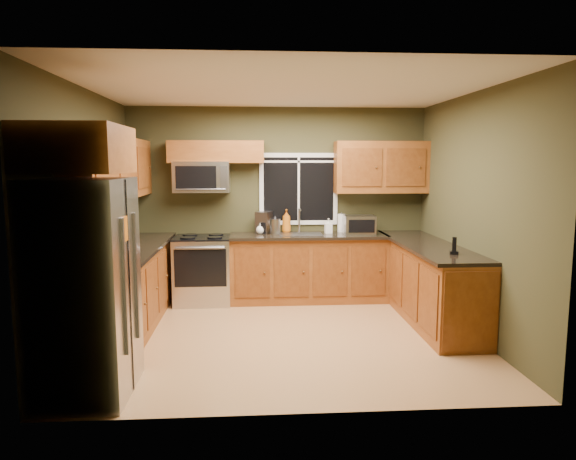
{
  "coord_description": "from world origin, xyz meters",
  "views": [
    {
      "loc": [
        -0.35,
        -5.52,
        1.92
      ],
      "look_at": [
        0.05,
        0.35,
        1.15
      ],
      "focal_mm": 32.0,
      "sensor_mm": 36.0,
      "label": 1
    }
  ],
  "objects": [
    {
      "name": "upper_cabinet_over_fridge",
      "position": [
        -1.74,
        -1.3,
        2.03
      ],
      "size": [
        0.72,
        0.9,
        0.38
      ],
      "primitive_type": "cube",
      "color": "brown",
      "rests_on": "left_wall"
    },
    {
      "name": "sink",
      "position": [
        0.3,
        1.49,
        0.95
      ],
      "size": [
        0.6,
        0.42,
        0.36
      ],
      "color": "slate",
      "rests_on": "countertop_back"
    },
    {
      "name": "refrigerator",
      "position": [
        -1.74,
        -1.3,
        0.9
      ],
      "size": [
        0.74,
        0.9,
        1.8
      ],
      "color": "#B7B7BC",
      "rests_on": "ground"
    },
    {
      "name": "window",
      "position": [
        0.3,
        1.78,
        1.55
      ],
      "size": [
        1.12,
        0.03,
        1.02
      ],
      "color": "white",
      "rests_on": "back_wall"
    },
    {
      "name": "floor",
      "position": [
        0.0,
        0.0,
        0.0
      ],
      "size": [
        4.2,
        4.2,
        0.0
      ],
      "primitive_type": "plane",
      "color": "#B27F4E",
      "rests_on": "ground"
    },
    {
      "name": "cordless_phone",
      "position": [
        1.81,
        -0.19,
        1.0
      ],
      "size": [
        0.11,
        0.11,
        0.19
      ],
      "color": "black",
      "rests_on": "countertop_peninsula"
    },
    {
      "name": "back_wall",
      "position": [
        0.0,
        1.8,
        1.35
      ],
      "size": [
        4.2,
        0.0,
        4.2
      ],
      "primitive_type": "plane",
      "rotation": [
        1.57,
        0.0,
        0.0
      ],
      "color": "#38371E",
      "rests_on": "ground"
    },
    {
      "name": "soap_bottle_b",
      "position": [
        0.7,
        1.55,
        1.05
      ],
      "size": [
        0.1,
        0.11,
        0.21
      ],
      "primitive_type": "imported",
      "rotation": [
        0.0,
        0.0,
        0.09
      ],
      "color": "white",
      "rests_on": "countertop_back"
    },
    {
      "name": "upper_cabinets_back_left",
      "position": [
        -0.85,
        1.64,
        2.07
      ],
      "size": [
        1.3,
        0.33,
        0.3
      ],
      "primitive_type": "cube",
      "color": "brown",
      "rests_on": "back_wall"
    },
    {
      "name": "microwave",
      "position": [
        -1.05,
        1.61,
        1.73
      ],
      "size": [
        0.76,
        0.41,
        0.42
      ],
      "color": "#B7B7BC",
      "rests_on": "back_wall"
    },
    {
      "name": "range",
      "position": [
        -1.05,
        1.47,
        0.47
      ],
      "size": [
        0.76,
        0.69,
        0.94
      ],
      "color": "#B7B7BC",
      "rests_on": "ground"
    },
    {
      "name": "base_cabinets_peninsula",
      "position": [
        1.8,
        0.54,
        0.45
      ],
      "size": [
        0.6,
        2.52,
        0.9
      ],
      "color": "brown",
      "rests_on": "ground"
    },
    {
      "name": "front_wall",
      "position": [
        0.0,
        -1.8,
        1.35
      ],
      "size": [
        4.2,
        0.0,
        4.2
      ],
      "primitive_type": "plane",
      "rotation": [
        -1.57,
        0.0,
        0.0
      ],
      "color": "#38371E",
      "rests_on": "ground"
    },
    {
      "name": "toaster_oven",
      "position": [
        1.11,
        1.44,
        1.07
      ],
      "size": [
        0.42,
        0.33,
        0.26
      ],
      "color": "#B7B7BC",
      "rests_on": "countertop_back"
    },
    {
      "name": "countertop_peninsula",
      "position": [
        1.78,
        0.55,
        0.92
      ],
      "size": [
        0.65,
        2.5,
        0.04
      ],
      "primitive_type": "cube",
      "color": "black",
      "rests_on": "base_cabinets_peninsula"
    },
    {
      "name": "paper_towel_roll",
      "position": [
        0.91,
        1.68,
        1.07
      ],
      "size": [
        0.14,
        0.14,
        0.28
      ],
      "color": "white",
      "rests_on": "countertop_back"
    },
    {
      "name": "kettle",
      "position": [
        -0.05,
        1.51,
        1.06
      ],
      "size": [
        0.18,
        0.18,
        0.26
      ],
      "color": "#B7B7BC",
      "rests_on": "countertop_back"
    },
    {
      "name": "ceiling",
      "position": [
        0.0,
        0.0,
        2.7
      ],
      "size": [
        4.2,
        4.2,
        0.0
      ],
      "primitive_type": "plane",
      "rotation": [
        3.14,
        0.0,
        0.0
      ],
      "color": "white",
      "rests_on": "back_wall"
    },
    {
      "name": "soap_bottle_a",
      "position": [
        0.12,
        1.7,
        1.1
      ],
      "size": [
        0.14,
        0.14,
        0.33
      ],
      "primitive_type": "imported",
      "rotation": [
        0.0,
        0.0,
        -0.14
      ],
      "color": "#C66312",
      "rests_on": "countertop_back"
    },
    {
      "name": "upper_cabinets_left",
      "position": [
        -1.94,
        0.48,
        1.86
      ],
      "size": [
        0.33,
        2.65,
        0.72
      ],
      "primitive_type": "cube",
      "color": "brown",
      "rests_on": "left_wall"
    },
    {
      "name": "base_cabinets_back",
      "position": [
        0.42,
        1.5,
        0.45
      ],
      "size": [
        2.17,
        0.6,
        0.9
      ],
      "primitive_type": "cube",
      "color": "brown",
      "rests_on": "ground"
    },
    {
      "name": "coffee_maker",
      "position": [
        -0.2,
        1.64,
        1.08
      ],
      "size": [
        0.26,
        0.29,
        0.3
      ],
      "color": "slate",
      "rests_on": "countertop_back"
    },
    {
      "name": "right_wall",
      "position": [
        2.1,
        0.0,
        1.35
      ],
      "size": [
        0.0,
        3.6,
        3.6
      ],
      "primitive_type": "plane",
      "rotation": [
        1.57,
        0.0,
        -1.57
      ],
      "color": "#38371E",
      "rests_on": "ground"
    },
    {
      "name": "left_wall",
      "position": [
        -2.1,
        0.0,
        1.35
      ],
      "size": [
        0.0,
        3.6,
        3.6
      ],
      "primitive_type": "plane",
      "rotation": [
        1.57,
        0.0,
        1.57
      ],
      "color": "#38371E",
      "rests_on": "ground"
    },
    {
      "name": "base_cabinets_left",
      "position": [
        -1.8,
        0.48,
        0.45
      ],
      "size": [
        0.6,
        2.65,
        0.9
      ],
      "primitive_type": "cube",
      "color": "brown",
      "rests_on": "ground"
    },
    {
      "name": "upper_cabinets_back_right",
      "position": [
        1.45,
        1.64,
        1.86
      ],
      "size": [
        1.3,
        0.33,
        0.72
      ],
      "primitive_type": "cube",
      "color": "brown",
      "rests_on": "back_wall"
    },
    {
      "name": "countertop_back",
      "position": [
        0.42,
        1.48,
        0.92
      ],
      "size": [
        2.17,
        0.65,
        0.04
      ],
      "primitive_type": "cube",
      "color": "black",
      "rests_on": "base_cabinets_back"
    },
    {
      "name": "soap_bottle_c",
      "position": [
        -0.25,
        1.56,
        1.02
      ],
      "size": [
        0.15,
        0.15,
        0.16
      ],
      "primitive_type": "imported",
      "rotation": [
        0.0,
        0.0,
        -0.25
      ],
      "color": "white",
      "rests_on": "countertop_back"
    },
    {
      "name": "countertop_left",
      "position": [
        -1.78,
        0.48,
        0.92
      ],
      "size": [
        0.65,
        2.65,
        0.04
      ],
      "primitive_type": "cube",
      "color": "black",
      "rests_on": "base_cabinets_left"
    }
  ]
}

